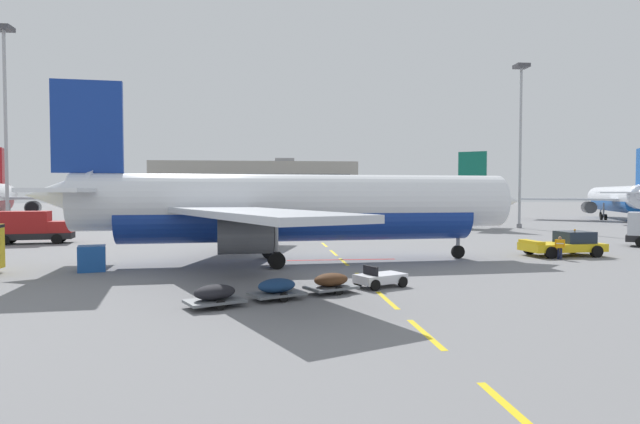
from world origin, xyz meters
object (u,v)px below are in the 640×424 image
catering_truck (31,227)px  ground_power_truck (178,223)px  ground_crew_worker (560,246)px  apron_light_mast_near (5,105)px  baggage_train (305,285)px  pushback_tug (565,244)px  uld_cargo_container (92,258)px  airliner_foreground (292,207)px  airliner_far_center (392,203)px  airliner_far_right (617,199)px  apron_light_mast_far (521,125)px

catering_truck → ground_power_truck: bearing=19.4°
ground_power_truck → ground_crew_worker: bearing=-34.5°
apron_light_mast_near → baggage_train: bearing=-50.6°
pushback_tug → uld_cargo_container: (-34.08, -4.47, -0.10)m
airliner_foreground → apron_light_mast_near: bearing=140.5°
airliner_far_center → apron_light_mast_near: (-47.42, -14.21, 11.23)m
airliner_far_right → baggage_train: (-61.54, -64.00, -3.33)m
airliner_foreground → baggage_train: bearing=-90.0°
ground_power_truck → airliner_foreground: bearing=-61.8°
pushback_tug → airliner_far_right: bearing=51.3°
ground_power_truck → catering_truck: bearing=-160.6°
airliner_far_center → ground_crew_worker: size_ratio=16.45×
airliner_far_right → catering_truck: 93.03m
airliner_far_center → ground_crew_worker: airliner_far_center is taller
ground_power_truck → apron_light_mast_far: bearing=14.9°
airliner_far_right → uld_cargo_container: size_ratio=16.85×
airliner_foreground → apron_light_mast_far: (33.28, 32.83, 10.28)m
baggage_train → apron_light_mast_far: size_ratio=0.49×
ground_power_truck → uld_cargo_container: (-1.46, -23.68, -0.85)m
ground_power_truck → airliner_far_right: bearing=23.0°
airliner_far_center → apron_light_mast_near: apron_light_mast_near is taller
airliner_far_right → catering_truck: size_ratio=4.53×
airliner_foreground → ground_power_truck: (-11.27, 21.01, -2.30)m
pushback_tug → apron_light_mast_near: bearing=155.7°
ground_power_truck → uld_cargo_container: 23.74m
catering_truck → pushback_tug: bearing=-17.7°
ground_power_truck → apron_light_mast_far: 47.78m
ground_power_truck → ground_crew_worker: (30.98, -21.28, -0.68)m
airliner_far_center → ground_power_truck: (-28.06, -18.45, -1.78)m
airliner_far_right → uld_cargo_container: bearing=-143.7°
airliner_far_center → airliner_far_right: size_ratio=0.85×
airliner_far_right → pushback_tug: bearing=-128.7°
pushback_tug → airliner_far_right: size_ratio=0.19×
baggage_train → uld_cargo_container: 15.80m
baggage_train → airliner_foreground: bearing=90.0°
pushback_tug → catering_truck: catering_truck is taller
catering_truck → apron_light_mast_near: size_ratio=0.31×
uld_cargo_container → airliner_far_center: bearing=55.0°
baggage_train → airliner_far_center: bearing=71.9°
apron_light_mast_near → airliner_far_center: bearing=16.7°
airliner_foreground → ground_crew_worker: 19.93m
airliner_foreground → apron_light_mast_far: size_ratio=1.54×
airliner_far_right → baggage_train: size_ratio=3.00×
baggage_train → apron_light_mast_near: bearing=129.4°
apron_light_mast_near → apron_light_mast_far: bearing=6.8°
airliner_far_right → uld_cargo_container: airliner_far_right is taller
airliner_foreground → airliner_far_right: airliner_foreground is taller
airliner_foreground → ground_power_truck: airliner_foreground is taller
ground_crew_worker → uld_cargo_container: (-32.44, -2.40, -0.17)m
pushback_tug → airliner_far_right: airliner_far_right is taller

